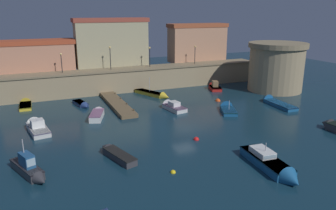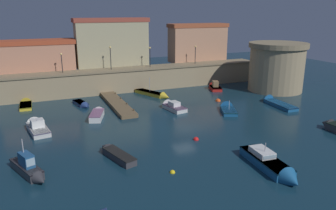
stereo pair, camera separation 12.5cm
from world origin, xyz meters
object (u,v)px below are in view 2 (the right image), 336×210
moored_boat_13 (29,169)px  moored_boat_7 (227,108)px  quay_lamp_3 (195,52)px  moored_boat_10 (155,94)px  mooring_buoy_1 (196,140)px  moored_boat_5 (274,102)px  quay_lamp_0 (62,59)px  moored_boat_1 (82,104)px  mooring_buoy_2 (218,101)px  moored_boat_0 (171,106)px  quay_lamp_2 (150,54)px  moored_boat_8 (115,153)px  moored_boat_6 (214,87)px  quay_lamp_1 (110,54)px  mooring_buoy_0 (172,173)px  moored_boat_11 (36,126)px  moored_boat_2 (98,114)px  moored_boat_3 (272,165)px  moored_boat_12 (26,104)px  fortress_tower (276,67)px

moored_boat_13 → moored_boat_7: bearing=88.2°
quay_lamp_3 → moored_boat_10: size_ratio=0.46×
mooring_buoy_1 → moored_boat_5: bearing=24.6°
quay_lamp_0 → mooring_buoy_1: (10.89, -24.43, -5.89)m
moored_boat_1 → mooring_buoy_2: size_ratio=5.72×
moored_boat_0 → quay_lamp_2: bearing=-16.9°
moored_boat_0 → moored_boat_7: (6.84, -3.66, -0.14)m
quay_lamp_0 → moored_boat_7: bearing=-40.0°
moored_boat_7 → moored_boat_8: 19.90m
quay_lamp_0 → moored_boat_6: quay_lamp_0 is taller
quay_lamp_1 → mooring_buoy_0: size_ratio=8.00×
moored_boat_11 → mooring_buoy_0: (10.31, -15.77, -0.41)m
quay_lamp_0 → moored_boat_11: quay_lamp_0 is taller
moored_boat_7 → mooring_buoy_0: size_ratio=10.55×
moored_boat_7 → moored_boat_2: bearing=100.8°
quay_lamp_0 → quay_lamp_3: 23.35m
mooring_buoy_0 → mooring_buoy_2: (15.44, 18.08, 0.00)m
quay_lamp_0 → mooring_buoy_2: 25.01m
quay_lamp_0 → moored_boat_5: (27.87, -16.65, -5.62)m
moored_boat_3 → mooring_buoy_0: (-8.07, 2.96, -0.47)m
quay_lamp_3 → quay_lamp_0: bearing=180.0°
quay_lamp_0 → quay_lamp_2: 14.58m
moored_boat_0 → moored_boat_8: (-11.09, -12.30, -0.03)m
moored_boat_12 → mooring_buoy_1: moored_boat_12 is taller
moored_boat_1 → moored_boat_11: moored_boat_11 is taller
fortress_tower → quay_lamp_0: 35.13m
moored_boat_5 → quay_lamp_3: bearing=18.3°
moored_boat_2 → mooring_buoy_2: (18.33, 0.61, -0.44)m
moored_boat_11 → moored_boat_12: size_ratio=1.27×
moored_boat_11 → moored_boat_13: size_ratio=1.14×
moored_boat_0 → moored_boat_7: bearing=-128.0°
moored_boat_5 → moored_boat_10: 18.31m
fortress_tower → moored_boat_10: (-20.34, 4.31, -3.79)m
quay_lamp_3 → moored_boat_10: 12.75m
moored_boat_3 → moored_boat_1: bearing=-150.6°
moored_boat_1 → moored_boat_2: size_ratio=0.91×
moored_boat_7 → quay_lamp_2: bearing=41.2°
moored_boat_13 → mooring_buoy_2: (26.62, 13.89, -0.59)m
mooring_buoy_0 → moored_boat_7: bearing=43.7°
moored_boat_6 → moored_boat_11: moored_boat_11 is taller
moored_boat_6 → moored_boat_11: bearing=126.0°
moored_boat_11 → mooring_buoy_2: bearing=-93.8°
quay_lamp_1 → moored_boat_8: quay_lamp_1 is taller
moored_boat_7 → moored_boat_5: bearing=-66.5°
moored_boat_5 → mooring_buoy_2: 8.18m
moored_boat_7 → moored_boat_12: size_ratio=1.01×
moored_boat_6 → moored_boat_3: bearing=176.8°
moored_boat_11 → mooring_buoy_2: 25.86m
quay_lamp_0 → moored_boat_3: size_ratio=0.42×
quay_lamp_2 → moored_boat_5: quay_lamp_2 is taller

